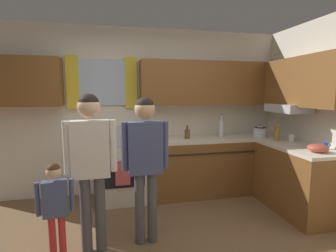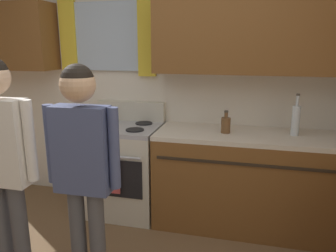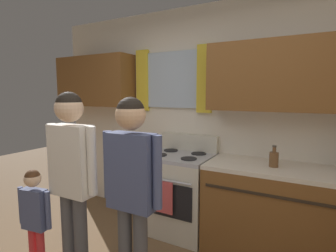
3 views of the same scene
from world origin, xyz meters
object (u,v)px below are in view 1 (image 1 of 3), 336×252
object	(u,v)px
stove_oven	(122,169)
bottle_squat_brown	(187,134)
adult_in_plaid	(145,153)
mixing_bowl	(318,148)
stovetop_kettle	(260,131)
small_child	(55,202)
mug_ceramic_white	(292,137)
mug_cobalt_blue	(326,146)
bottle_tall_clear	(221,128)
adult_holding_child	(91,155)
bottle_oil_amber	(277,133)

from	to	relation	value
stove_oven	bottle_squat_brown	bearing A→B (deg)	-1.48
bottle_squat_brown	adult_in_plaid	world-z (taller)	adult_in_plaid
mixing_bowl	adult_in_plaid	distance (m)	2.07
stovetop_kettle	small_child	world-z (taller)	stovetop_kettle
mug_ceramic_white	mug_cobalt_blue	xyz separation A→B (m)	(0.03, -0.59, -0.00)
small_child	mixing_bowl	bearing A→B (deg)	2.73
bottle_tall_clear	mixing_bowl	distance (m)	1.43
stove_oven	mug_cobalt_blue	size ratio (longest dim) A/B	9.58
bottle_tall_clear	mug_cobalt_blue	bearing A→B (deg)	-51.50
bottle_tall_clear	adult_in_plaid	bearing A→B (deg)	-138.82
mug_cobalt_blue	stovetop_kettle	world-z (taller)	stovetop_kettle
bottle_squat_brown	mug_cobalt_blue	world-z (taller)	bottle_squat_brown
mug_cobalt_blue	adult_holding_child	size ratio (longest dim) A/B	0.07
stovetop_kettle	small_child	bearing A→B (deg)	-156.57
stovetop_kettle	mixing_bowl	world-z (taller)	stovetop_kettle
bottle_squat_brown	stovetop_kettle	distance (m)	1.19
bottle_oil_amber	small_child	size ratio (longest dim) A/B	0.29
bottle_squat_brown	small_child	bearing A→B (deg)	-141.17
mug_ceramic_white	mixing_bowl	world-z (taller)	mixing_bowl
stove_oven	adult_in_plaid	bearing A→B (deg)	-79.90
adult_holding_child	bottle_squat_brown	bearing A→B (deg)	42.15
bottle_tall_clear	bottle_squat_brown	size ratio (longest dim) A/B	1.79
mixing_bowl	mug_cobalt_blue	bearing A→B (deg)	27.68
mixing_bowl	bottle_tall_clear	bearing A→B (deg)	118.56
mug_cobalt_blue	adult_in_plaid	world-z (taller)	adult_in_plaid
bottle_squat_brown	mixing_bowl	xyz separation A→B (m)	(1.28, -1.19, -0.03)
bottle_squat_brown	stovetop_kettle	world-z (taller)	stovetop_kettle
bottle_oil_amber	mixing_bowl	xyz separation A→B (m)	(0.02, -0.76, -0.06)
stovetop_kettle	mixing_bowl	bearing A→B (deg)	-85.07
bottle_tall_clear	mug_ceramic_white	bearing A→B (deg)	-32.19
mixing_bowl	small_child	bearing A→B (deg)	-177.27
small_child	stove_oven	bearing A→B (deg)	64.46
adult_holding_child	mug_cobalt_blue	bearing A→B (deg)	2.71
mixing_bowl	mug_ceramic_white	bearing A→B (deg)	74.86
stove_oven	mixing_bowl	distance (m)	2.63
adult_holding_child	mixing_bowl	bearing A→B (deg)	0.39
stove_oven	bottle_tall_clear	xyz separation A→B (m)	(1.60, 0.04, 0.57)
adult_in_plaid	mug_ceramic_white	bearing A→B (deg)	16.39
bottle_tall_clear	bottle_squat_brown	bearing A→B (deg)	-173.88
adult_holding_child	small_child	distance (m)	0.52
bottle_tall_clear	mug_cobalt_blue	xyz separation A→B (m)	(0.91, -1.14, -0.10)
adult_in_plaid	small_child	size ratio (longest dim) A/B	1.60
stove_oven	bottle_squat_brown	distance (m)	1.13
stovetop_kettle	small_child	xyz separation A→B (m)	(-2.84, -1.23, -0.38)
bottle_oil_amber	mixing_bowl	size ratio (longest dim) A/B	1.21
bottle_squat_brown	mug_ceramic_white	distance (m)	1.55
bottle_squat_brown	mug_ceramic_white	size ratio (longest dim) A/B	1.63
bottle_tall_clear	small_child	distance (m)	2.68
bottle_oil_amber	stovetop_kettle	distance (m)	0.34
mixing_bowl	adult_in_plaid	size ratio (longest dim) A/B	0.15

